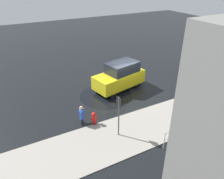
{
  "coord_description": "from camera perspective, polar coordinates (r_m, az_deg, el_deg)",
  "views": [
    {
      "loc": [
        8.2,
        12.15,
        7.83
      ],
      "look_at": [
        2.03,
        0.75,
        0.9
      ],
      "focal_mm": 35.0,
      "sensor_mm": 36.0,
      "label": 1
    }
  ],
  "objects": [
    {
      "name": "sign_post",
      "position": [
        11.25,
        1.79,
        -5.66
      ],
      "size": [
        0.07,
        0.44,
        2.4
      ],
      "color": "#4C4C51",
      "rests_on": "ground"
    },
    {
      "name": "metal_railing",
      "position": [
        13.15,
        23.78,
        -7.46
      ],
      "size": [
        6.14,
        0.04,
        1.05
      ],
      "color": "#B7BABF",
      "rests_on": "ground"
    },
    {
      "name": "pedestrian",
      "position": [
        12.72,
        -7.92,
        -6.39
      ],
      "size": [
        0.39,
        0.51,
        1.22
      ],
      "color": "blue",
      "rests_on": "ground"
    },
    {
      "name": "ground_plane",
      "position": [
        16.62,
        4.94,
        -0.1
      ],
      "size": [
        60.0,
        60.0,
        0.0
      ],
      "primitive_type": "plane",
      "color": "black"
    },
    {
      "name": "fire_hydrant",
      "position": [
        12.79,
        -4.73,
        -7.52
      ],
      "size": [
        0.42,
        0.31,
        0.8
      ],
      "color": "red",
      "rests_on": "ground"
    },
    {
      "name": "puddle_patch",
      "position": [
        15.82,
        -1.56,
        -1.54
      ],
      "size": [
        3.79,
        3.79,
        0.01
      ],
      "primitive_type": "cylinder",
      "color": "black",
      "rests_on": "ground"
    },
    {
      "name": "delivery_truck",
      "position": [
        20.56,
        27.06,
        6.69
      ],
      "size": [
        5.59,
        2.74,
        2.6
      ],
      "color": "#513319",
      "rests_on": "ground"
    },
    {
      "name": "kerb_strip",
      "position": [
        13.84,
        14.46,
        -7.28
      ],
      "size": [
        24.0,
        3.2,
        0.04
      ],
      "primitive_type": "cube",
      "color": "gray",
      "rests_on": "ground"
    },
    {
      "name": "moving_hatchback",
      "position": [
        16.34,
        2.06,
        3.5
      ],
      "size": [
        4.17,
        2.46,
        2.06
      ],
      "color": "yellow",
      "rests_on": "ground"
    }
  ]
}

